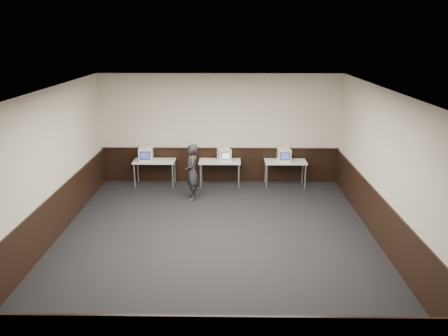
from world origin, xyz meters
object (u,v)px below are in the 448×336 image
(desk_center, at_px, (220,163))
(person, at_px, (192,172))
(desk_left, at_px, (154,163))
(desk_right, at_px, (285,163))
(emac_center, at_px, (224,155))
(emac_right, at_px, (284,155))
(emac_left, at_px, (146,154))

(desk_center, height_order, person, person)
(desk_left, relative_size, desk_center, 1.00)
(desk_right, height_order, person, person)
(desk_center, distance_m, emac_center, 0.28)
(desk_right, bearing_deg, desk_center, 180.00)
(emac_right, bearing_deg, emac_center, 175.96)
(desk_center, xyz_separation_m, emac_left, (-2.13, -0.05, 0.27))
(desk_right, bearing_deg, desk_left, 180.00)
(desk_left, height_order, emac_right, emac_right)
(desk_center, xyz_separation_m, desk_right, (1.90, 0.00, 0.00))
(desk_left, distance_m, desk_center, 1.90)
(emac_right, bearing_deg, desk_center, 176.88)
(emac_center, bearing_deg, desk_left, 165.85)
(desk_right, relative_size, person, 0.79)
(emac_left, xyz_separation_m, person, (1.41, -1.06, -0.19))
(emac_left, relative_size, person, 0.29)
(emac_left, bearing_deg, emac_right, -3.75)
(emac_center, bearing_deg, desk_right, -15.72)
(desk_right, distance_m, emac_center, 1.79)
(emac_right, bearing_deg, desk_left, 177.31)
(person, bearing_deg, desk_center, 139.79)
(desk_left, distance_m, desk_right, 3.80)
(emac_left, relative_size, emac_right, 1.09)
(person, bearing_deg, desk_right, 105.56)
(emac_right, relative_size, person, 0.27)
(desk_left, xyz_separation_m, emac_center, (2.03, 0.03, 0.25))
(desk_right, relative_size, emac_right, 2.93)
(desk_center, relative_size, desk_right, 1.00)
(desk_center, distance_m, person, 1.32)
(emac_center, xyz_separation_m, emac_right, (1.72, -0.05, 0.01))
(emac_center, bearing_deg, emac_right, -16.64)
(emac_right, bearing_deg, person, -159.44)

